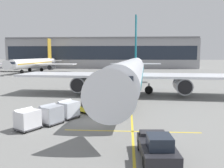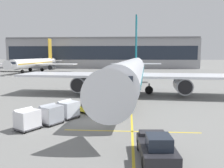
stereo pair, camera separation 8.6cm
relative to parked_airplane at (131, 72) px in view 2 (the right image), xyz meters
The scene contains 16 objects.
ground_plane 17.22m from the parked_airplane, 103.51° to the right, with size 600.00×600.00×0.00m, color slate.
parked_airplane is the anchor object (origin of this frame).
belt_loader 13.06m from the parked_airplane, 110.67° to the right, with size 4.09×5.21×2.64m.
baggage_cart_lead 16.93m from the parked_airplane, 113.76° to the right, with size 2.38×2.76×1.91m.
baggage_cart_second 19.34m from the parked_airplane, 114.17° to the right, with size 2.38×2.76×1.91m.
baggage_cart_third 21.67m from the parked_airplane, 115.93° to the right, with size 2.38×2.76×1.91m.
pushback_tug 24.81m from the parked_airplane, 86.64° to the right, with size 2.40×4.53×1.83m.
ground_crew_by_loader 16.27m from the parked_airplane, 117.74° to the right, with size 0.56×0.32×1.74m.
ground_crew_by_carts 14.17m from the parked_airplane, 109.01° to the right, with size 0.46×0.43×1.74m.
ground_crew_marshaller 13.93m from the parked_airplane, 114.06° to the right, with size 0.55×0.34×1.74m.
safety_cone_engine_keepout 6.51m from the parked_airplane, behind, with size 0.57×0.57×0.65m.
safety_cone_wingtip 6.44m from the parked_airplane, 153.42° to the right, with size 0.54×0.54×0.62m.
apron_guidance_line_lead_in 3.88m from the parked_airplane, 91.25° to the right, with size 0.20×110.00×0.01m.
apron_guidance_line_stop_bar 19.50m from the parked_airplane, 90.19° to the right, with size 12.00×0.20×0.01m.
terminal_building 84.46m from the parked_airplane, 99.55° to the left, with size 94.49×18.78×15.16m.
distant_airplane 64.06m from the parked_airplane, 125.92° to the left, with size 32.97×41.75×14.10m.
Camera 2 is at (3.56, -22.77, 6.69)m, focal length 37.61 mm.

